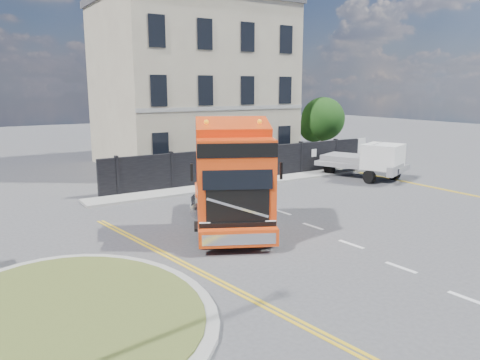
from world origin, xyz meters
TOP-DOWN VIEW (x-y plane):
  - ground at (0.00, 0.00)m, footprint 120.00×120.00m
  - traffic_island at (-7.00, -3.00)m, footprint 6.80×6.80m
  - hoarding_fence at (6.55, 9.00)m, footprint 18.80×0.25m
  - georgian_building at (6.00, 16.50)m, footprint 12.30×10.30m
  - tree at (14.38, 12.10)m, footprint 3.20×3.20m
  - pavement_far at (6.00, 8.10)m, footprint 20.00×1.60m
  - truck at (-0.22, 0.60)m, footprint 5.50×7.53m
  - flatbed_pickup at (12.42, 5.05)m, footprint 4.01×5.89m

SIDE VIEW (x-z plane):
  - ground at x=0.00m, z-range 0.00..0.00m
  - pavement_far at x=6.00m, z-range 0.00..0.12m
  - traffic_island at x=-7.00m, z-range 0.00..0.16m
  - hoarding_fence at x=6.55m, z-range 0.00..2.00m
  - flatbed_pickup at x=12.42m, z-range 0.09..2.32m
  - truck at x=-0.22m, z-range -0.22..4.03m
  - tree at x=14.38m, z-range 0.65..5.45m
  - georgian_building at x=6.00m, z-range -0.63..12.17m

